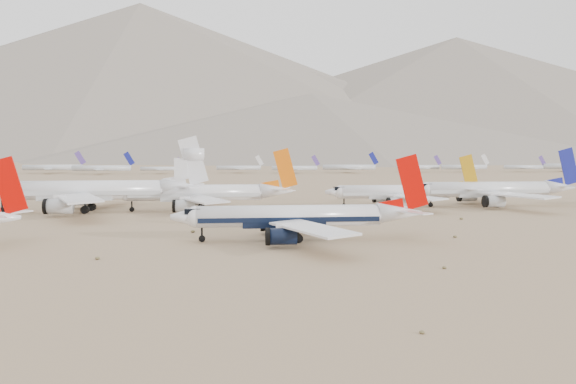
% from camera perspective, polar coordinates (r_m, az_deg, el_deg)
% --- Properties ---
extents(ground, '(7000.00, 7000.00, 0.00)m').
position_cam_1_polar(ground, '(113.47, 5.40, -4.97)').
color(ground, '#8F7053').
rests_on(ground, ground).
extents(main_airliner, '(49.46, 48.31, 17.45)m').
position_cam_1_polar(main_airliner, '(113.02, 1.21, -2.53)').
color(main_airliner, white).
rests_on(main_airliner, ground).
extents(row2_navy_widebody, '(53.83, 52.64, 19.15)m').
position_cam_1_polar(row2_navy_widebody, '(193.27, 20.23, 0.21)').
color(row2_navy_widebody, white).
rests_on(row2_navy_widebody, ground).
extents(row2_gold_tail, '(47.46, 46.42, 16.90)m').
position_cam_1_polar(row2_gold_tail, '(182.99, 11.46, -0.02)').
color(row2_gold_tail, white).
rests_on(row2_gold_tail, ground).
extents(row2_orange_tail, '(52.86, 51.71, 18.86)m').
position_cam_1_polar(row2_orange_tail, '(169.09, -8.65, -0.14)').
color(row2_orange_tail, white).
rests_on(row2_orange_tail, ground).
extents(row2_white_trijet, '(63.46, 62.02, 22.49)m').
position_cam_1_polar(row2_white_trijet, '(173.66, -19.13, 0.19)').
color(row2_white_trijet, white).
rests_on(row2_white_trijet, ground).
extents(distant_storage_row, '(623.68, 62.60, 15.91)m').
position_cam_1_polar(distant_storage_row, '(447.02, 2.20, 2.52)').
color(distant_storage_row, silver).
rests_on(distant_storage_row, ground).
extents(mountain_range, '(7354.00, 3024.00, 470.00)m').
position_cam_1_polar(mountain_range, '(1768.69, -2.74, 9.87)').
color(mountain_range, slate).
rests_on(mountain_range, ground).
extents(foothills, '(4637.50, 1395.00, 155.00)m').
position_cam_1_polar(foothills, '(1329.24, 18.78, 6.17)').
color(foothills, slate).
rests_on(foothills, ground).
extents(desert_scrub, '(261.14, 121.67, 0.63)m').
position_cam_1_polar(desert_scrub, '(86.04, 10.68, -7.81)').
color(desert_scrub, brown).
rests_on(desert_scrub, ground).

